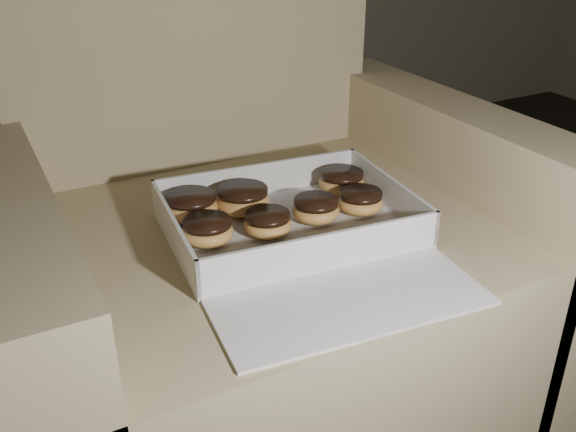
% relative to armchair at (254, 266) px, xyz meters
% --- Properties ---
extents(armchair, '(0.92, 0.78, 0.96)m').
position_rel_armchair_xyz_m(armchair, '(0.00, 0.00, 0.00)').
color(armchair, tan).
rests_on(armchair, floor).
extents(bakery_box, '(0.42, 0.48, 0.07)m').
position_rel_armchair_xyz_m(bakery_box, '(0.01, -0.16, 0.14)').
color(bakery_box, silver).
rests_on(bakery_box, armchair).
extents(donut_a, '(0.08, 0.08, 0.04)m').
position_rel_armchair_xyz_m(donut_a, '(0.16, -0.04, 0.16)').
color(donut_a, '#DF9A4E').
rests_on(donut_a, bakery_box).
extents(donut_b, '(0.08, 0.08, 0.04)m').
position_rel_armchair_xyz_m(donut_b, '(0.06, -0.12, 0.16)').
color(donut_b, '#DF9A4E').
rests_on(donut_b, bakery_box).
extents(donut_c, '(0.08, 0.08, 0.04)m').
position_rel_armchair_xyz_m(donut_c, '(-0.12, -0.11, 0.16)').
color(donut_c, '#DF9A4E').
rests_on(donut_c, bakery_box).
extents(donut_d, '(0.08, 0.08, 0.04)m').
position_rel_armchair_xyz_m(donut_d, '(0.14, -0.13, 0.16)').
color(donut_d, '#DF9A4E').
rests_on(donut_d, bakery_box).
extents(donut_e, '(0.09, 0.09, 0.04)m').
position_rel_armchair_xyz_m(donut_e, '(-0.12, -0.02, 0.16)').
color(donut_e, '#DF9A4E').
rests_on(donut_e, bakery_box).
extents(donut_f, '(0.09, 0.09, 0.05)m').
position_rel_armchair_xyz_m(donut_f, '(-0.03, -0.03, 0.16)').
color(donut_f, '#DF9A4E').
rests_on(donut_f, bakery_box).
extents(donut_g, '(0.08, 0.08, 0.04)m').
position_rel_armchair_xyz_m(donut_g, '(-0.03, -0.12, 0.16)').
color(donut_g, '#DF9A4E').
rests_on(donut_g, bakery_box).
extents(crumb_a, '(0.01, 0.01, 0.00)m').
position_rel_armchair_xyz_m(crumb_a, '(0.02, -0.23, 0.14)').
color(crumb_a, black).
rests_on(crumb_a, bakery_box).
extents(crumb_b, '(0.01, 0.01, 0.00)m').
position_rel_armchair_xyz_m(crumb_b, '(-0.01, -0.17, 0.14)').
color(crumb_b, black).
rests_on(crumb_b, bakery_box).
extents(crumb_c, '(0.01, 0.01, 0.00)m').
position_rel_armchair_xyz_m(crumb_c, '(0.15, -0.22, 0.14)').
color(crumb_c, black).
rests_on(crumb_c, bakery_box).
extents(crumb_d, '(0.01, 0.01, 0.00)m').
position_rel_armchair_xyz_m(crumb_d, '(-0.01, -0.17, 0.14)').
color(crumb_d, black).
rests_on(crumb_d, bakery_box).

